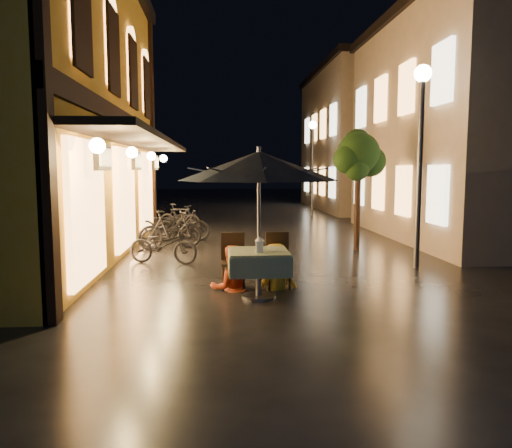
{
  "coord_description": "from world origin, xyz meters",
  "views": [
    {
      "loc": [
        -1.19,
        -8.19,
        2.1
      ],
      "look_at": [
        -0.55,
        0.41,
        1.15
      ],
      "focal_mm": 35.0,
      "sensor_mm": 36.0,
      "label": 1
    }
  ],
  "objects": [
    {
      "name": "table_lantern",
      "position": [
        -0.55,
        -0.33,
        0.92
      ],
      "size": [
        0.16,
        0.16,
        0.25
      ],
      "color": "white",
      "rests_on": "cafe_table"
    },
    {
      "name": "patio_umbrella",
      "position": [
        -0.55,
        -0.19,
        2.15
      ],
      "size": [
        2.59,
        2.59,
        2.46
      ],
      "color": "#59595E",
      "rests_on": "ground"
    },
    {
      "name": "east_building_near",
      "position": [
        7.49,
        6.5,
        3.41
      ],
      "size": [
        7.3,
        9.3,
        6.8
      ],
      "color": "#B8A291",
      "rests_on": "ground"
    },
    {
      "name": "cafe_table",
      "position": [
        -0.55,
        -0.19,
        0.59
      ],
      "size": [
        0.99,
        0.99,
        0.78
      ],
      "color": "#59595E",
      "rests_on": "ground"
    },
    {
      "name": "bicycle_0",
      "position": [
        -2.44,
        2.91,
        0.42
      ],
      "size": [
        1.69,
        1.0,
        0.84
      ],
      "primitive_type": "imported",
      "rotation": [
        0.0,
        0.0,
        1.27
      ],
      "color": "black",
      "rests_on": "ground"
    },
    {
      "name": "streetlamp_far",
      "position": [
        3.0,
        14.0,
        2.92
      ],
      "size": [
        0.36,
        0.36,
        4.23
      ],
      "color": "#59595E",
      "rests_on": "ground"
    },
    {
      "name": "bicycle_2",
      "position": [
        -2.5,
        5.17,
        0.4
      ],
      "size": [
        1.59,
        0.76,
        0.8
      ],
      "primitive_type": "imported",
      "rotation": [
        0.0,
        0.0,
        1.73
      ],
      "color": "black",
      "rests_on": "ground"
    },
    {
      "name": "west_building",
      "position": [
        -5.72,
        4.0,
        3.71
      ],
      "size": [
        5.9,
        11.4,
        7.4
      ],
      "color": "orange",
      "rests_on": "ground"
    },
    {
      "name": "bicycle_5",
      "position": [
        -2.52,
        8.7,
        0.47
      ],
      "size": [
        1.6,
        1.06,
        0.94
      ],
      "primitive_type": "imported",
      "rotation": [
        0.0,
        0.0,
        1.13
      ],
      "color": "black",
      "rests_on": "ground"
    },
    {
      "name": "cafe_chair_left",
      "position": [
        -0.95,
        0.55,
        0.54
      ],
      "size": [
        0.42,
        0.42,
        0.97
      ],
      "color": "black",
      "rests_on": "ground"
    },
    {
      "name": "street_tree",
      "position": [
        2.41,
        4.51,
        2.42
      ],
      "size": [
        1.43,
        1.2,
        3.15
      ],
      "color": "black",
      "rests_on": "ground"
    },
    {
      "name": "streetlamp_near",
      "position": [
        3.0,
        2.0,
        2.92
      ],
      "size": [
        0.36,
        0.36,
        4.23
      ],
      "color": "#59595E",
      "rests_on": "ground"
    },
    {
      "name": "east_building_far",
      "position": [
        7.49,
        18.0,
        3.66
      ],
      "size": [
        7.3,
        10.3,
        7.3
      ],
      "color": "#B8A291",
      "rests_on": "ground"
    },
    {
      "name": "bicycle_4",
      "position": [
        -2.81,
        6.88,
        0.45
      ],
      "size": [
        1.75,
        0.73,
        0.9
      ],
      "primitive_type": "imported",
      "rotation": [
        0.0,
        0.0,
        1.65
      ],
      "color": "black",
      "rests_on": "ground"
    },
    {
      "name": "person_yellow",
      "position": [
        -0.2,
        0.41,
        0.78
      ],
      "size": [
        1.12,
        0.81,
        1.55
      ],
      "primitive_type": "imported",
      "rotation": [
        0.0,
        0.0,
        3.4
      ],
      "color": "gold",
      "rests_on": "ground"
    },
    {
      "name": "ground",
      "position": [
        0.0,
        0.0,
        0.0
      ],
      "size": [
        90.0,
        90.0,
        0.0
      ],
      "primitive_type": "plane",
      "color": "black",
      "rests_on": "ground"
    },
    {
      "name": "cafe_chair_right",
      "position": [
        -0.15,
        0.55,
        0.54
      ],
      "size": [
        0.42,
        0.42,
        0.97
      ],
      "color": "black",
      "rests_on": "ground"
    },
    {
      "name": "bicycle_3",
      "position": [
        -2.25,
        6.41,
        0.47
      ],
      "size": [
        1.59,
        0.52,
        0.95
      ],
      "primitive_type": "imported",
      "rotation": [
        0.0,
        0.0,
        1.62
      ],
      "color": "black",
      "rests_on": "ground"
    },
    {
      "name": "bicycle_1",
      "position": [
        -2.46,
        4.89,
        0.52
      ],
      "size": [
        1.77,
        1.09,
        1.03
      ],
      "primitive_type": "imported",
      "rotation": [
        0.0,
        0.0,
        1.95
      ],
      "color": "black",
      "rests_on": "ground"
    },
    {
      "name": "person_orange",
      "position": [
        -0.99,
        0.41,
        0.76
      ],
      "size": [
        0.84,
        0.71,
        1.52
      ],
      "primitive_type": "imported",
      "rotation": [
        0.0,
        0.0,
        3.34
      ],
      "color": "#BA3C19",
      "rests_on": "ground"
    }
  ]
}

